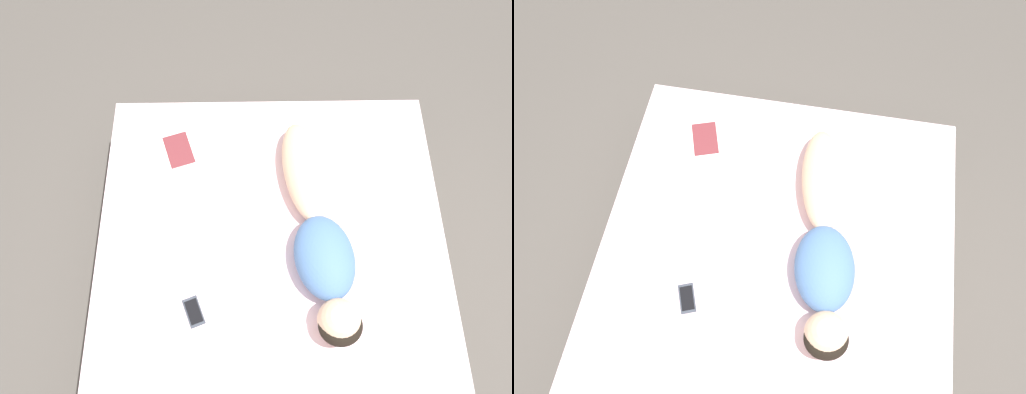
{
  "view_description": "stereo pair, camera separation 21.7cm",
  "coord_description": "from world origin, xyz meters",
  "views": [
    {
      "loc": [
        0.1,
        0.7,
        3.02
      ],
      "look_at": [
        0.08,
        -0.47,
        0.61
      ],
      "focal_mm": 35.0,
      "sensor_mm": 36.0,
      "label": 1
    },
    {
      "loc": [
        -0.12,
        0.69,
        3.02
      ],
      "look_at": [
        0.08,
        -0.47,
        0.61
      ],
      "focal_mm": 35.0,
      "sensor_mm": 36.0,
      "label": 2
    }
  ],
  "objects": [
    {
      "name": "person",
      "position": [
        -0.24,
        -0.23,
        0.65
      ],
      "size": [
        0.41,
        1.26,
        0.21
      ],
      "rotation": [
        0.0,
        0.0,
        0.14
      ],
      "color": "#DBB28E",
      "rests_on": "bed"
    },
    {
      "name": "bed",
      "position": [
        0.0,
        0.0,
        0.27
      ],
      "size": [
        1.89,
        2.33,
        0.56
      ],
      "color": "beige",
      "rests_on": "ground_plane"
    },
    {
      "name": "open_magazine",
      "position": [
        0.42,
        -0.83,
        0.56
      ],
      "size": [
        0.51,
        0.43,
        0.01
      ],
      "rotation": [
        0.0,
        0.0,
        0.32
      ],
      "color": "white",
      "rests_on": "bed"
    },
    {
      "name": "ground_plane",
      "position": [
        0.0,
        0.0,
        0.0
      ],
      "size": [
        12.0,
        12.0,
        0.0
      ],
      "primitive_type": "plane",
      "color": "#4C4742"
    },
    {
      "name": "cell_phone",
      "position": [
        0.4,
        0.14,
        0.56
      ],
      "size": [
        0.12,
        0.17,
        0.01
      ],
      "rotation": [
        0.0,
        0.0,
        0.36
      ],
      "color": "#333842",
      "rests_on": "bed"
    }
  ]
}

